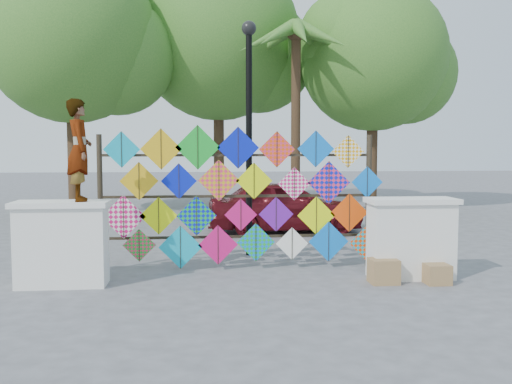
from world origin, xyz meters
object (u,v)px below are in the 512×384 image
Objects in this scene: kite_rack at (242,198)px; vendor_woman at (79,150)px; lamppost at (249,115)px; sedan at (285,206)px.

vendor_woman reaches higher than kite_rack.
lamppost is at bearing 79.68° from kite_rack.
lamppost reaches higher than sedan.
sedan is 0.85× the size of lamppost.
vendor_woman is 6.52m from sedan.
vendor_woman is at bearing -159.46° from kite_rack.
lamppost is (-1.12, -2.89, 2.04)m from sedan.
kite_rack is 2.78m from vendor_woman.
kite_rack is 3.27× the size of vendor_woman.
sedan is 3.71m from lamppost.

